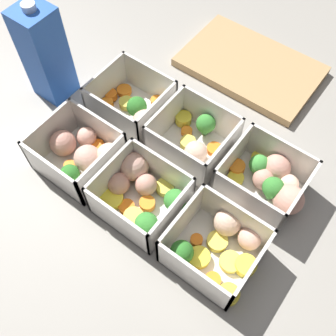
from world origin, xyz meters
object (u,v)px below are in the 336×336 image
(container_near_center, at_px, (141,192))
(container_near_right, at_px, (218,246))
(container_far_right, at_px, (271,181))
(container_far_center, at_px, (194,139))
(container_far_left, at_px, (135,108))
(container_near_left, at_px, (83,154))
(juice_carton, at_px, (45,54))

(container_near_center, bearing_deg, container_near_right, -0.07)
(container_far_right, bearing_deg, container_far_center, -177.98)
(container_far_right, bearing_deg, container_near_right, -93.41)
(container_near_center, bearing_deg, container_far_left, 132.55)
(container_near_left, height_order, container_near_right, same)
(container_near_right, distance_m, container_far_right, 0.15)
(container_near_left, bearing_deg, container_far_right, 27.25)
(container_near_right, bearing_deg, juice_carton, 168.50)
(container_near_center, distance_m, juice_carton, 0.32)
(container_near_center, bearing_deg, container_far_right, 42.13)
(container_near_center, bearing_deg, juice_carton, 162.83)
(container_far_right, xyz_separation_m, juice_carton, (-0.46, -0.06, 0.07))
(container_far_left, bearing_deg, container_far_center, 4.36)
(container_near_left, relative_size, container_far_right, 0.98)
(container_near_left, xyz_separation_m, container_far_right, (0.29, 0.15, -0.00))
(container_near_right, xyz_separation_m, container_far_center, (-0.14, 0.14, 0.00))
(container_near_right, bearing_deg, container_far_right, 86.59)
(container_near_right, relative_size, container_far_center, 1.06)
(container_near_left, distance_m, container_near_right, 0.28)
(container_near_center, distance_m, container_near_right, 0.15)
(container_far_left, distance_m, container_far_right, 0.28)
(container_far_left, height_order, juice_carton, juice_carton)
(container_far_left, height_order, container_far_right, same)
(container_near_left, xyz_separation_m, container_far_center, (0.14, 0.14, -0.00))
(container_near_left, bearing_deg, juice_carton, 150.62)
(container_far_center, xyz_separation_m, container_far_right, (0.15, 0.01, 0.00))
(container_near_left, relative_size, juice_carton, 0.73)
(container_far_center, relative_size, container_far_right, 0.86)
(container_near_center, xyz_separation_m, container_far_right, (0.16, 0.15, 0.00))
(container_far_left, bearing_deg, juice_carton, -166.83)
(container_near_center, distance_m, container_far_center, 0.14)
(container_near_center, relative_size, container_far_right, 0.96)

